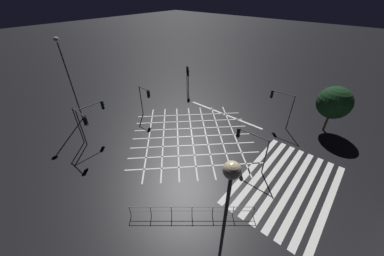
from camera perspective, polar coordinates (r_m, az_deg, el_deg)
ground_plane at (r=23.71m, az=0.00°, el=-2.22°), size 200.00×200.00×0.00m
road_markings at (r=21.30m, az=13.60°, el=-8.31°), size 16.01×21.92×0.01m
traffic_light_median_north at (r=26.54m, az=-12.37°, el=8.33°), size 0.36×1.95×3.93m
traffic_light_ne_cross at (r=32.56m, az=-1.24°, el=14.15°), size 0.36×0.39×4.16m
traffic_light_se_cross at (r=26.05m, az=22.51°, el=6.65°), size 0.36×2.74×4.27m
traffic_light_median_south at (r=19.23m, az=15.12°, el=-3.36°), size 0.36×3.06×3.65m
traffic_light_ne_main at (r=32.69m, az=-1.10°, el=13.54°), size 0.39×0.36×3.63m
traffic_light_nw_cross at (r=22.90m, az=-27.35°, el=1.51°), size 0.36×2.61×4.27m
traffic_light_nw_main at (r=23.95m, az=-24.92°, el=3.54°), size 2.94×0.36×4.21m
street_lamp_west at (r=27.64m, az=-30.80°, el=14.24°), size 0.53×0.53×9.64m
street_lamp_far at (r=8.56m, az=9.20°, el=-20.20°), size 0.62×0.62×9.36m
street_tree_near at (r=27.46m, az=33.70°, el=5.65°), size 3.49×3.49×5.30m
pedestrian_railing at (r=16.28m, az=0.00°, el=-21.00°), size 5.82×6.78×1.05m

